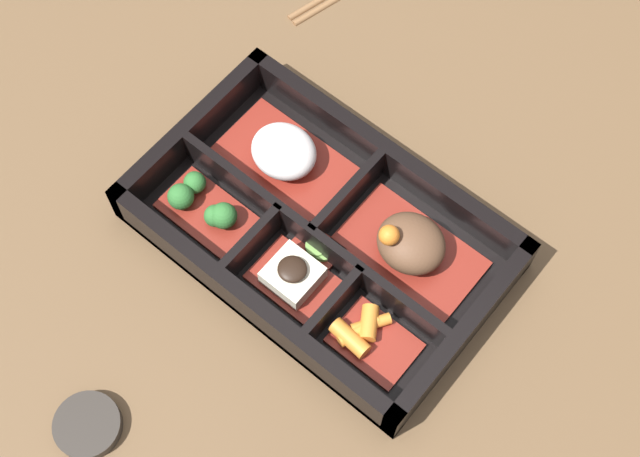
{
  "coord_description": "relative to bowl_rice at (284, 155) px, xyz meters",
  "views": [
    {
      "loc": [
        0.22,
        -0.26,
        0.74
      ],
      "look_at": [
        0.0,
        0.0,
        0.03
      ],
      "focal_mm": 50.0,
      "sensor_mm": 36.0,
      "label": 1
    }
  ],
  "objects": [
    {
      "name": "bowl_stew",
      "position": [
        0.15,
        -0.0,
        0.0
      ],
      "size": [
        0.13,
        0.08,
        0.06
      ],
      "color": "maroon",
      "rests_on": "bento_base"
    },
    {
      "name": "bowl_greens",
      "position": [
        -0.02,
        -0.09,
        -0.01
      ],
      "size": [
        0.09,
        0.05,
        0.03
      ],
      "color": "maroon",
      "rests_on": "bento_base"
    },
    {
      "name": "sauce_dish",
      "position": [
        0.03,
        -0.29,
        -0.02
      ],
      "size": [
        0.06,
        0.06,
        0.01
      ],
      "color": "#2D2823",
      "rests_on": "ground_plane"
    },
    {
      "name": "bento_base",
      "position": [
        0.07,
        -0.04,
        -0.02
      ],
      "size": [
        0.33,
        0.2,
        0.01
      ],
      "color": "black",
      "rests_on": "ground_plane"
    },
    {
      "name": "bento_rim",
      "position": [
        0.07,
        -0.04,
        -0.0
      ],
      "size": [
        0.33,
        0.2,
        0.05
      ],
      "color": "black",
      "rests_on": "ground_plane"
    },
    {
      "name": "ground_plane",
      "position": [
        0.07,
        -0.04,
        -0.03
      ],
      "size": [
        3.0,
        3.0,
        0.0
      ],
      "primitive_type": "plane",
      "color": "brown"
    },
    {
      "name": "bowl_carrots",
      "position": [
        0.17,
        -0.09,
        -0.01
      ],
      "size": [
        0.07,
        0.05,
        0.02
      ],
      "color": "maroon",
      "rests_on": "bento_base"
    },
    {
      "name": "bowl_tofu",
      "position": [
        0.08,
        -0.09,
        -0.01
      ],
      "size": [
        0.07,
        0.05,
        0.03
      ],
      "color": "maroon",
      "rests_on": "bento_base"
    },
    {
      "name": "bowl_rice",
      "position": [
        0.0,
        0.0,
        0.0
      ],
      "size": [
        0.13,
        0.08,
        0.04
      ],
      "color": "maroon",
      "rests_on": "bento_base"
    },
    {
      "name": "bowl_pickles",
      "position": [
        0.08,
        -0.05,
        -0.01
      ],
      "size": [
        0.04,
        0.03,
        0.01
      ],
      "color": "maroon",
      "rests_on": "bento_base"
    }
  ]
}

